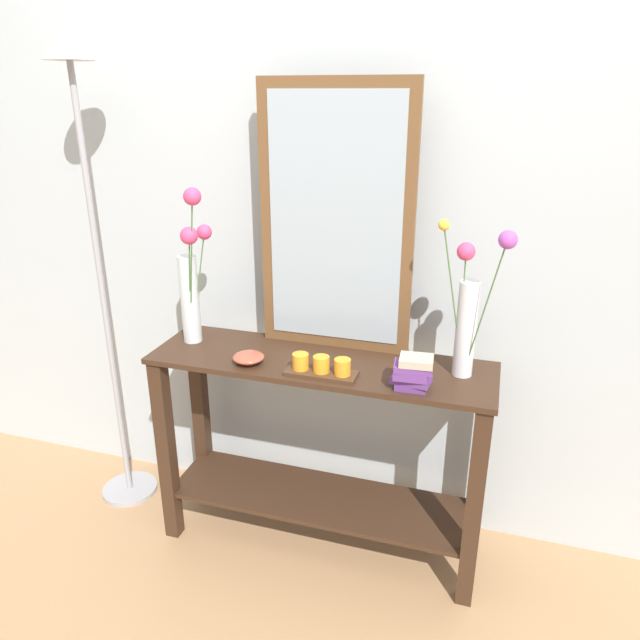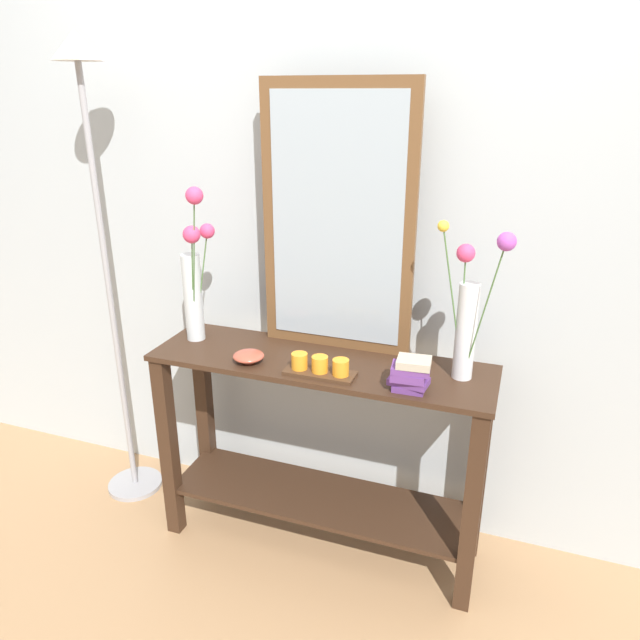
% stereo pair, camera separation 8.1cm
% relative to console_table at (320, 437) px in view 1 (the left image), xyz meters
% --- Properties ---
extents(ground_plane, '(7.00, 6.00, 0.02)m').
position_rel_console_table_xyz_m(ground_plane, '(0.00, 0.00, -0.49)').
color(ground_plane, '#A87F56').
extents(wall_back, '(6.40, 0.08, 2.70)m').
position_rel_console_table_xyz_m(wall_back, '(0.00, 0.30, 0.87)').
color(wall_back, '#B2BCC1').
rests_on(wall_back, ground).
extents(console_table, '(1.24, 0.36, 0.80)m').
position_rel_console_table_xyz_m(console_table, '(0.00, 0.00, 0.00)').
color(console_table, '#382316').
rests_on(console_table, ground).
extents(mirror_leaning, '(0.56, 0.03, 0.95)m').
position_rel_console_table_xyz_m(mirror_leaning, '(0.01, 0.15, 0.79)').
color(mirror_leaning, brown).
rests_on(mirror_leaning, console_table).
extents(tall_vase_left, '(0.16, 0.16, 0.60)m').
position_rel_console_table_xyz_m(tall_vase_left, '(-0.50, 0.01, 0.57)').
color(tall_vase_left, silver).
rests_on(tall_vase_left, console_table).
extents(vase_right, '(0.24, 0.16, 0.53)m').
position_rel_console_table_xyz_m(vase_right, '(0.50, 0.03, 0.55)').
color(vase_right, silver).
rests_on(vase_right, console_table).
extents(candle_tray, '(0.24, 0.09, 0.07)m').
position_rel_console_table_xyz_m(candle_tray, '(0.04, -0.11, 0.35)').
color(candle_tray, '#472D1C').
rests_on(candle_tray, console_table).
extents(decorative_bowl, '(0.11, 0.11, 0.04)m').
position_rel_console_table_xyz_m(decorative_bowl, '(-0.23, -0.10, 0.34)').
color(decorative_bowl, '#B24C38').
rests_on(decorative_bowl, console_table).
extents(book_stack, '(0.14, 0.10, 0.11)m').
position_rel_console_table_xyz_m(book_stack, '(0.35, -0.12, 0.38)').
color(book_stack, '#663884').
rests_on(book_stack, console_table).
extents(floor_lamp, '(0.24, 0.24, 1.90)m').
position_rel_console_table_xyz_m(floor_lamp, '(-0.92, 0.04, 0.80)').
color(floor_lamp, '#9E9EA3').
rests_on(floor_lamp, ground).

